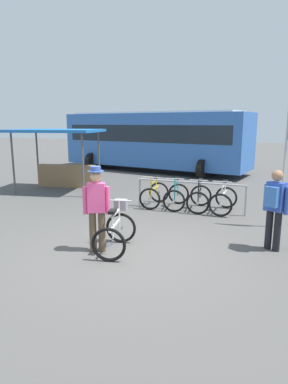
{
  "coord_description": "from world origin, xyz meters",
  "views": [
    {
      "loc": [
        2.42,
        -5.67,
        2.55
      ],
      "look_at": [
        -0.17,
        1.27,
        1.0
      ],
      "focal_mm": 31.27,
      "sensor_mm": 36.0,
      "label": 1
    }
  ],
  "objects_px": {
    "racked_bike_teal": "(176,196)",
    "market_stall": "(62,153)",
    "person_with_featured_bike": "(97,206)",
    "racked_bike_yellow": "(155,194)",
    "bus_distant": "(154,138)",
    "racked_bike_black": "(199,198)",
    "featured_bicycle": "(116,229)",
    "racked_bike_white": "(223,200)",
    "pedestrian_with_backpack": "(275,205)"
  },
  "relations": [
    {
      "from": "racked_bike_yellow",
      "to": "featured_bicycle",
      "type": "xyz_separation_m",
      "value": [
        0.45,
        -3.74,
        0.08
      ]
    },
    {
      "from": "racked_bike_black",
      "to": "racked_bike_white",
      "type": "relative_size",
      "value": 1.01
    },
    {
      "from": "racked_bike_yellow",
      "to": "racked_bike_white",
      "type": "xyz_separation_m",
      "value": [
        2.1,
        -0.03,
        0.0
      ]
    },
    {
      "from": "bus_distant",
      "to": "market_stall",
      "type": "height_order",
      "value": "bus_distant"
    },
    {
      "from": "racked_bike_white",
      "to": "featured_bicycle",
      "type": "relative_size",
      "value": 0.92
    },
    {
      "from": "racked_bike_teal",
      "to": "racked_bike_black",
      "type": "height_order",
      "value": "same"
    },
    {
      "from": "racked_bike_white",
      "to": "pedestrian_with_backpack",
      "type": "xyz_separation_m",
      "value": [
        1.3,
        -2.62,
        0.57
      ]
    },
    {
      "from": "featured_bicycle",
      "to": "person_with_featured_bike",
      "type": "xyz_separation_m",
      "value": [
        -0.31,
        -0.21,
        0.5
      ]
    },
    {
      "from": "racked_bike_black",
      "to": "person_with_featured_bike",
      "type": "xyz_separation_m",
      "value": [
        -1.27,
        -3.93,
        0.58
      ]
    },
    {
      "from": "racked_bike_yellow",
      "to": "pedestrian_with_backpack",
      "type": "height_order",
      "value": "pedestrian_with_backpack"
    },
    {
      "from": "racked_bike_teal",
      "to": "pedestrian_with_backpack",
      "type": "height_order",
      "value": "pedestrian_with_backpack"
    },
    {
      "from": "racked_bike_teal",
      "to": "pedestrian_with_backpack",
      "type": "relative_size",
      "value": 0.71
    },
    {
      "from": "pedestrian_with_backpack",
      "to": "bus_distant",
      "type": "distance_m",
      "value": 11.66
    },
    {
      "from": "racked_bike_black",
      "to": "racked_bike_white",
      "type": "bearing_deg",
      "value": -0.74
    },
    {
      "from": "market_stall",
      "to": "racked_bike_yellow",
      "type": "bearing_deg",
      "value": -17.34
    },
    {
      "from": "racked_bike_yellow",
      "to": "market_stall",
      "type": "bearing_deg",
      "value": 162.66
    },
    {
      "from": "racked_bike_yellow",
      "to": "racked_bike_teal",
      "type": "relative_size",
      "value": 0.97
    },
    {
      "from": "racked_bike_yellow",
      "to": "featured_bicycle",
      "type": "relative_size",
      "value": 0.91
    },
    {
      "from": "person_with_featured_bike",
      "to": "bus_distant",
      "type": "relative_size",
      "value": 0.17
    },
    {
      "from": "racked_bike_yellow",
      "to": "bus_distant",
      "type": "bearing_deg",
      "value": 109.04
    },
    {
      "from": "racked_bike_yellow",
      "to": "featured_bicycle",
      "type": "height_order",
      "value": "same"
    },
    {
      "from": "featured_bicycle",
      "to": "pedestrian_with_backpack",
      "type": "height_order",
      "value": "pedestrian_with_backpack"
    },
    {
      "from": "racked_bike_white",
      "to": "market_stall",
      "type": "bearing_deg",
      "value": 168.01
    },
    {
      "from": "racked_bike_teal",
      "to": "racked_bike_white",
      "type": "relative_size",
      "value": 1.03
    },
    {
      "from": "bus_distant",
      "to": "racked_bike_white",
      "type": "bearing_deg",
      "value": -57.85
    },
    {
      "from": "racked_bike_teal",
      "to": "featured_bicycle",
      "type": "xyz_separation_m",
      "value": [
        -0.25,
        -3.74,
        0.08
      ]
    },
    {
      "from": "racked_bike_yellow",
      "to": "pedestrian_with_backpack",
      "type": "xyz_separation_m",
      "value": [
        3.4,
        -2.65,
        0.57
      ]
    },
    {
      "from": "racked_bike_teal",
      "to": "market_stall",
      "type": "height_order",
      "value": "market_stall"
    },
    {
      "from": "racked_bike_black",
      "to": "market_stall",
      "type": "xyz_separation_m",
      "value": [
        -5.6,
        1.33,
        1.03
      ]
    },
    {
      "from": "racked_bike_teal",
      "to": "person_with_featured_bike",
      "type": "distance_m",
      "value": 4.03
    },
    {
      "from": "racked_bike_yellow",
      "to": "market_stall",
      "type": "height_order",
      "value": "market_stall"
    },
    {
      "from": "person_with_featured_bike",
      "to": "market_stall",
      "type": "bearing_deg",
      "value": 129.46
    },
    {
      "from": "racked_bike_yellow",
      "to": "racked_bike_teal",
      "type": "distance_m",
      "value": 0.7
    },
    {
      "from": "featured_bicycle",
      "to": "person_with_featured_bike",
      "type": "bearing_deg",
      "value": -146.71
    },
    {
      "from": "racked_bike_teal",
      "to": "racked_bike_white",
      "type": "bearing_deg",
      "value": -0.74
    },
    {
      "from": "racked_bike_black",
      "to": "person_with_featured_bike",
      "type": "relative_size",
      "value": 0.66
    },
    {
      "from": "racked_bike_white",
      "to": "bus_distant",
      "type": "bearing_deg",
      "value": 122.15
    },
    {
      "from": "racked_bike_teal",
      "to": "pedestrian_with_backpack",
      "type": "bearing_deg",
      "value": -44.32
    },
    {
      "from": "racked_bike_yellow",
      "to": "featured_bicycle",
      "type": "distance_m",
      "value": 3.77
    },
    {
      "from": "racked_bike_black",
      "to": "person_with_featured_bike",
      "type": "distance_m",
      "value": 4.17
    },
    {
      "from": "racked_bike_black",
      "to": "person_with_featured_bike",
      "type": "bearing_deg",
      "value": -107.85
    },
    {
      "from": "racked_bike_teal",
      "to": "racked_bike_white",
      "type": "height_order",
      "value": "same"
    },
    {
      "from": "racked_bike_white",
      "to": "featured_bicycle",
      "type": "xyz_separation_m",
      "value": [
        -1.65,
        -3.72,
        0.08
      ]
    },
    {
      "from": "racked_bike_white",
      "to": "market_stall",
      "type": "height_order",
      "value": "market_stall"
    },
    {
      "from": "pedestrian_with_backpack",
      "to": "racked_bike_black",
      "type": "bearing_deg",
      "value": 127.29
    },
    {
      "from": "featured_bicycle",
      "to": "pedestrian_with_backpack",
      "type": "distance_m",
      "value": 3.19
    },
    {
      "from": "pedestrian_with_backpack",
      "to": "market_stall",
      "type": "relative_size",
      "value": 0.47
    },
    {
      "from": "person_with_featured_bike",
      "to": "racked_bike_teal",
      "type": "bearing_deg",
      "value": 81.82
    },
    {
      "from": "person_with_featured_bike",
      "to": "market_stall",
      "type": "height_order",
      "value": "market_stall"
    },
    {
      "from": "racked_bike_black",
      "to": "market_stall",
      "type": "height_order",
      "value": "market_stall"
    }
  ]
}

